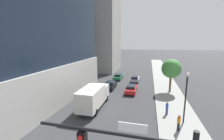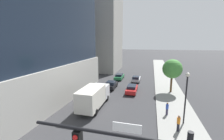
# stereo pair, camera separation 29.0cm
# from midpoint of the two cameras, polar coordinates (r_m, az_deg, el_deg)

# --- Properties ---
(sidewalk) EXTENTS (4.93, 120.00, 0.15)m
(sidewalk) POSITION_cam_midpoint_polar(r_m,az_deg,el_deg) (24.81, 22.52, -12.13)
(sidewalk) COLOR gray
(sidewalk) RESTS_ON ground
(construction_building) EXTENTS (16.21, 14.18, 37.27)m
(construction_building) POSITION_cam_midpoint_polar(r_m,az_deg,el_deg) (51.09, -4.21, 17.22)
(construction_building) COLOR #9E9B93
(construction_building) RESTS_ON ground
(street_lamp) EXTENTS (0.44, 0.44, 5.90)m
(street_lamp) POSITION_cam_midpoint_polar(r_m,az_deg,el_deg) (18.62, 26.81, -7.13)
(street_lamp) COLOR black
(street_lamp) RESTS_ON sidewalk
(street_tree) EXTENTS (3.49, 3.49, 6.12)m
(street_tree) POSITION_cam_midpoint_polar(r_m,az_deg,el_deg) (29.51, 22.21, 0.37)
(street_tree) COLOR brown
(street_tree) RESTS_ON sidewalk
(car_silver) EXTENTS (1.80, 4.03, 1.49)m
(car_silver) POSITION_cam_midpoint_polar(r_m,az_deg,el_deg) (36.22, 9.40, -3.31)
(car_silver) COLOR #B7B7BC
(car_silver) RESTS_ON ground
(car_green) EXTENTS (1.84, 4.74, 1.42)m
(car_green) POSITION_cam_midpoint_polar(r_m,az_deg,el_deg) (38.33, 3.01, -2.47)
(car_green) COLOR #1E6638
(car_green) RESTS_ON ground
(car_black) EXTENTS (1.92, 4.42, 1.48)m
(car_black) POSITION_cam_midpoint_polar(r_m,az_deg,el_deg) (30.71, -0.10, -5.69)
(car_black) COLOR black
(car_black) RESTS_ON ground
(car_red) EXTENTS (1.83, 4.54, 1.42)m
(car_red) POSITION_cam_midpoint_polar(r_m,az_deg,el_deg) (28.49, 7.83, -7.11)
(car_red) COLOR red
(car_red) RESTS_ON ground
(box_truck) EXTENTS (2.50, 7.49, 3.16)m
(box_truck) POSITION_cam_midpoint_polar(r_m,az_deg,el_deg) (21.81, -6.60, -9.77)
(box_truck) COLOR silver
(box_truck) RESTS_ON ground
(pedestrian_orange_shirt) EXTENTS (0.34, 0.34, 1.74)m
(pedestrian_orange_shirt) POSITION_cam_midpoint_polar(r_m,az_deg,el_deg) (17.88, 24.40, -17.94)
(pedestrian_orange_shirt) COLOR black
(pedestrian_orange_shirt) RESTS_ON sidewalk
(pedestrian_blue_shirt) EXTENTS (0.34, 0.34, 1.65)m
(pedestrian_blue_shirt) POSITION_cam_midpoint_polar(r_m,az_deg,el_deg) (20.91, 20.60, -13.59)
(pedestrian_blue_shirt) COLOR #38334C
(pedestrian_blue_shirt) RESTS_ON sidewalk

